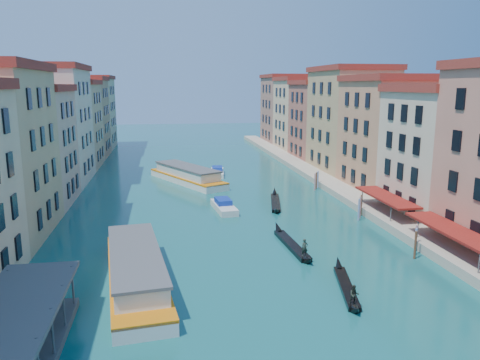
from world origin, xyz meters
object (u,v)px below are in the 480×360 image
object	(u,v)px
vaporetto_far	(187,175)
vaporetto_stop	(15,344)
gondola_fore	(292,243)
gondola_right	(347,286)
vaporetto_near	(136,269)

from	to	relation	value
vaporetto_far	vaporetto_stop	bearing A→B (deg)	-130.89
vaporetto_far	gondola_fore	distance (m)	37.96
gondola_right	vaporetto_stop	bearing A→B (deg)	-151.68
vaporetto_stop	gondola_fore	distance (m)	29.53
vaporetto_stop	gondola_fore	world-z (taller)	vaporetto_stop
vaporetto_stop	vaporetto_near	bearing A→B (deg)	59.20
vaporetto_near	vaporetto_stop	bearing A→B (deg)	-127.51
vaporetto_stop	gondola_right	xyz separation A→B (m)	(24.78, 6.94, -1.02)
vaporetto_near	gondola_right	world-z (taller)	vaporetto_near
vaporetto_near	gondola_right	xyz separation A→B (m)	(17.94, -4.52, -0.94)
vaporetto_stop	vaporetto_near	world-z (taller)	vaporetto_stop
vaporetto_far	gondola_right	bearing A→B (deg)	-104.00
vaporetto_far	gondola_fore	bearing A→B (deg)	-102.63
vaporetto_stop	gondola_right	world-z (taller)	vaporetto_stop
vaporetto_far	gondola_fore	world-z (taller)	vaporetto_far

